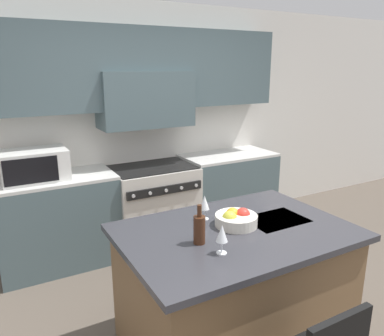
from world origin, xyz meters
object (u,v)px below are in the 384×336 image
Objects in this scene: microwave at (34,165)px; wine_glass_near at (222,234)px; wine_bottle at (199,229)px; wine_glass_far at (205,203)px; range_stove at (153,205)px; fruit_bowl at (236,219)px.

microwave is 3.25× the size of wine_glass_near.
wine_glass_far is at bearing 54.24° from wine_bottle.
wine_glass_near is at bearing -101.67° from range_stove.
microwave is 2.20m from wine_glass_near.
wine_bottle is 1.41× the size of wine_glass_near.
range_stove is at bearing 86.58° from fruit_bowl.
wine_bottle reaches higher than wine_glass_near.
wine_bottle reaches higher than wine_glass_far.
wine_glass_far is 0.61× the size of fruit_bowl.
fruit_bowl is (-0.10, -1.74, 0.50)m from range_stove.
wine_glass_near is at bearing -109.60° from wine_glass_far.
wine_glass_far is (-0.24, -1.54, 0.58)m from range_stove.
wine_glass_near and wine_glass_far have the same top height.
wine_bottle is at bearing 104.89° from wine_glass_near.
fruit_bowl is at bearing -54.72° from wine_glass_far.
microwave reaches higher than fruit_bowl.
wine_bottle is (0.74, -1.87, -0.08)m from microwave.
range_stove is 5.04× the size of wine_glass_near.
fruit_bowl reaches higher than range_stove.
wine_glass_near is at bearing -136.76° from fruit_bowl.
wine_glass_far is (0.96, -1.56, -0.05)m from microwave.
wine_glass_near is 0.61× the size of fruit_bowl.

